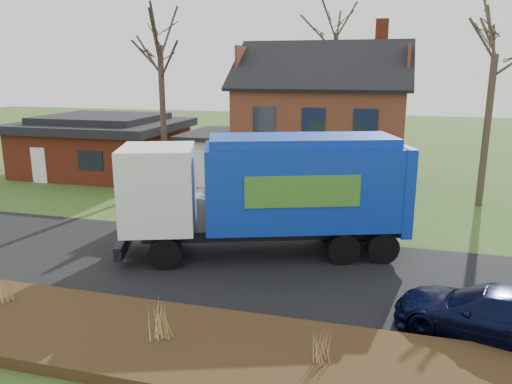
# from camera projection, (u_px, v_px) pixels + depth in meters

# --- Properties ---
(ground) EXTENTS (120.00, 120.00, 0.00)m
(ground) POSITION_uv_depth(u_px,v_px,m) (206.00, 264.00, 17.28)
(ground) COLOR #39531B
(ground) RESTS_ON ground
(road) EXTENTS (80.00, 7.00, 0.02)m
(road) POSITION_uv_depth(u_px,v_px,m) (206.00, 264.00, 17.28)
(road) COLOR black
(road) RESTS_ON ground
(mulch_verge) EXTENTS (80.00, 3.50, 0.30)m
(mulch_verge) POSITION_uv_depth(u_px,v_px,m) (129.00, 337.00, 12.29)
(mulch_verge) COLOR #322010
(mulch_verge) RESTS_ON ground
(main_house) EXTENTS (12.95, 8.95, 9.26)m
(main_house) POSITION_uv_depth(u_px,v_px,m) (315.00, 114.00, 28.94)
(main_house) COLOR beige
(main_house) RESTS_ON ground
(ranch_house) EXTENTS (9.80, 8.20, 3.70)m
(ranch_house) POSITION_uv_depth(u_px,v_px,m) (103.00, 145.00, 32.10)
(ranch_house) COLOR #993721
(ranch_house) RESTS_ON ground
(garbage_truck) EXTENTS (10.38, 5.90, 4.31)m
(garbage_truck) POSITION_uv_depth(u_px,v_px,m) (271.00, 188.00, 17.61)
(garbage_truck) COLOR black
(garbage_truck) RESTS_ON ground
(silver_sedan) EXTENTS (4.41, 1.76, 1.43)m
(silver_sedan) POSITION_uv_depth(u_px,v_px,m) (208.00, 209.00, 21.44)
(silver_sedan) COLOR #B5B9BD
(silver_sedan) RESTS_ON ground
(navy_wagon) EXTENTS (5.13, 3.23, 1.38)m
(navy_wagon) POSITION_uv_depth(u_px,v_px,m) (494.00, 315.00, 12.27)
(navy_wagon) COLOR black
(navy_wagon) RESTS_ON ground
(tree_front_west) EXTENTS (3.64, 3.64, 10.82)m
(tree_front_west) POSITION_uv_depth(u_px,v_px,m) (159.00, 23.00, 26.33)
(tree_front_west) COLOR #403026
(tree_front_west) RESTS_ON ground
(tree_front_east) EXTENTS (3.72, 3.72, 10.34)m
(tree_front_east) POSITION_uv_depth(u_px,v_px,m) (498.00, 27.00, 22.59)
(tree_front_east) COLOR #443629
(tree_front_east) RESTS_ON ground
(tree_back) EXTENTS (3.88, 3.88, 12.29)m
(tree_back) POSITION_uv_depth(u_px,v_px,m) (337.00, 16.00, 35.60)
(tree_back) COLOR #3D3124
(tree_back) RESTS_ON ground
(grass_clump_west) EXTENTS (0.31, 0.26, 0.82)m
(grass_clump_west) POSITION_uv_depth(u_px,v_px,m) (7.00, 287.00, 13.79)
(grass_clump_west) COLOR #A49248
(grass_clump_west) RESTS_ON mulch_verge
(grass_clump_mid) EXTENTS (0.37, 0.30, 1.03)m
(grass_clump_mid) POSITION_uv_depth(u_px,v_px,m) (159.00, 318.00, 11.84)
(grass_clump_mid) COLOR tan
(grass_clump_mid) RESTS_ON mulch_verge
(grass_clump_east) EXTENTS (0.33, 0.27, 0.83)m
(grass_clump_east) POSITION_uv_depth(u_px,v_px,m) (322.00, 344.00, 10.94)
(grass_clump_east) COLOR #A58248
(grass_clump_east) RESTS_ON mulch_verge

